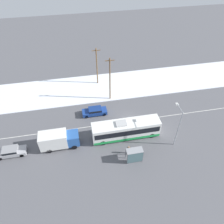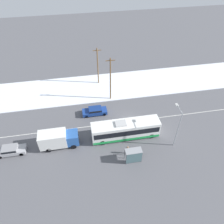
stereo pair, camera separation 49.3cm
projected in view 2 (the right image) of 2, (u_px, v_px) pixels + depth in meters
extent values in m
plane|color=#56565B|center=(129.00, 121.00, 40.72)|extent=(120.00, 120.00, 0.00)
cube|color=silver|center=(118.00, 85.00, 48.98)|extent=(80.00, 10.12, 0.12)
cube|color=silver|center=(129.00, 121.00, 40.72)|extent=(60.00, 0.12, 0.00)
cube|color=white|center=(125.00, 129.00, 36.86)|extent=(11.50, 2.55, 2.94)
cube|color=black|center=(126.00, 128.00, 36.62)|extent=(11.04, 2.57, 1.12)
cube|color=green|center=(125.00, 134.00, 37.68)|extent=(11.38, 2.57, 0.53)
cube|color=#B2B2B2|center=(121.00, 123.00, 35.67)|extent=(1.80, 1.40, 0.24)
cylinder|color=black|center=(151.00, 136.00, 37.44)|extent=(1.00, 0.28, 1.00)
cylinder|color=black|center=(147.00, 126.00, 39.08)|extent=(1.00, 0.28, 1.00)
cylinder|color=black|center=(102.00, 143.00, 36.36)|extent=(1.00, 0.28, 1.00)
cylinder|color=black|center=(101.00, 133.00, 38.00)|extent=(1.00, 0.28, 1.00)
cube|color=silver|center=(53.00, 139.00, 35.22)|extent=(4.39, 2.30, 2.64)
cube|color=#2856A3|center=(73.00, 138.00, 35.82)|extent=(1.90, 2.18, 2.06)
cube|color=black|center=(78.00, 135.00, 35.65)|extent=(0.06, 1.95, 0.91)
cylinder|color=black|center=(74.00, 147.00, 35.81)|extent=(0.90, 0.26, 0.90)
cylinder|color=black|center=(73.00, 137.00, 37.28)|extent=(0.90, 0.26, 0.90)
cylinder|color=black|center=(49.00, 150.00, 35.30)|extent=(0.90, 0.26, 0.90)
cylinder|color=black|center=(49.00, 140.00, 36.77)|extent=(0.90, 0.26, 0.90)
cube|color=navy|center=(95.00, 112.00, 41.83)|extent=(4.68, 1.80, 0.71)
cube|color=navy|center=(95.00, 109.00, 41.43)|extent=(2.44, 1.66, 0.50)
cube|color=black|center=(95.00, 109.00, 41.43)|extent=(2.24, 1.69, 0.40)
cylinder|color=black|center=(87.00, 116.00, 41.22)|extent=(0.64, 0.22, 0.64)
cylinder|color=black|center=(86.00, 111.00, 42.36)|extent=(0.64, 0.22, 0.64)
cylinder|color=black|center=(104.00, 114.00, 41.65)|extent=(0.64, 0.22, 0.64)
cylinder|color=black|center=(103.00, 109.00, 42.79)|extent=(0.64, 0.22, 0.64)
cube|color=#9E9EA3|center=(11.00, 151.00, 35.06)|extent=(4.58, 1.80, 0.66)
cube|color=gray|center=(9.00, 149.00, 34.65)|extent=(2.38, 1.66, 0.50)
cube|color=black|center=(9.00, 149.00, 34.64)|extent=(2.19, 1.69, 0.40)
cylinder|color=black|center=(21.00, 154.00, 34.85)|extent=(0.64, 0.22, 0.64)
cylinder|color=black|center=(23.00, 146.00, 35.99)|extent=(0.64, 0.22, 0.64)
cylinder|color=black|center=(0.00, 157.00, 34.43)|extent=(0.64, 0.22, 0.64)
cylinder|color=black|center=(2.00, 149.00, 35.58)|extent=(0.64, 0.22, 0.64)
cylinder|color=#23232D|center=(127.00, 152.00, 35.10)|extent=(0.12, 0.12, 0.78)
cylinder|color=#23232D|center=(128.00, 152.00, 35.13)|extent=(0.12, 0.12, 0.78)
cube|color=brown|center=(128.00, 149.00, 34.63)|extent=(0.41, 0.22, 0.64)
sphere|color=tan|center=(128.00, 147.00, 34.32)|extent=(0.27, 0.27, 0.27)
cylinder|color=brown|center=(126.00, 149.00, 34.62)|extent=(0.10, 0.10, 0.61)
cylinder|color=brown|center=(129.00, 149.00, 34.68)|extent=(0.10, 0.10, 0.61)
cube|color=gray|center=(134.00, 151.00, 32.83)|extent=(2.53, 1.20, 0.06)
cube|color=slate|center=(134.00, 158.00, 33.21)|extent=(2.43, 0.04, 2.16)
cylinder|color=#474C51|center=(125.00, 154.00, 33.89)|extent=(0.08, 0.08, 2.34)
cylinder|color=#474C51|center=(140.00, 151.00, 34.21)|extent=(0.08, 0.08, 2.34)
cylinder|color=#474C51|center=(126.00, 160.00, 33.09)|extent=(0.08, 0.08, 2.34)
cylinder|color=#474C51|center=(142.00, 157.00, 33.40)|extent=(0.08, 0.08, 2.34)
cylinder|color=#9EA3A8|center=(178.00, 130.00, 34.12)|extent=(0.14, 0.14, 7.36)
cylinder|color=#9EA3A8|center=(180.00, 109.00, 32.47)|extent=(0.10, 2.07, 0.10)
cube|color=silver|center=(177.00, 105.00, 33.26)|extent=(0.36, 0.60, 0.16)
cylinder|color=brown|center=(110.00, 80.00, 42.41)|extent=(0.24, 0.24, 9.45)
cube|color=brown|center=(110.00, 60.00, 39.54)|extent=(1.80, 0.12, 0.12)
cylinder|color=brown|center=(98.00, 67.00, 46.86)|extent=(0.24, 0.24, 8.55)
cube|color=brown|center=(97.00, 50.00, 44.30)|extent=(1.80, 0.12, 0.12)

